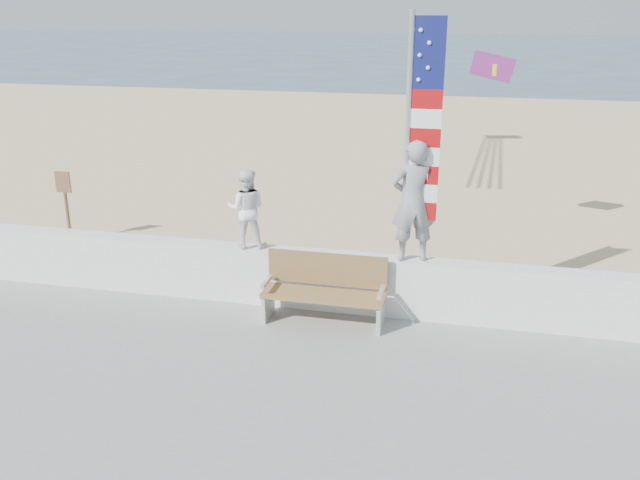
# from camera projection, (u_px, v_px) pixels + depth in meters

# --- Properties ---
(ground) EXTENTS (220.00, 220.00, 0.00)m
(ground) POSITION_uv_depth(u_px,v_px,m) (274.00, 381.00, 8.82)
(ground) COLOR #325264
(ground) RESTS_ON ground
(sand) EXTENTS (90.00, 40.00, 0.08)m
(sand) POSITION_uv_depth(u_px,v_px,m) (376.00, 197.00, 17.09)
(sand) COLOR #CFB78A
(sand) RESTS_ON ground
(seawall) EXTENTS (30.00, 0.35, 0.90)m
(seawall) POSITION_uv_depth(u_px,v_px,m) (310.00, 279.00, 10.45)
(seawall) COLOR white
(seawall) RESTS_ON boardwalk
(adult) EXTENTS (0.75, 0.60, 1.78)m
(adult) POSITION_uv_depth(u_px,v_px,m) (413.00, 201.00, 9.69)
(adult) COLOR gray
(adult) RESTS_ON seawall
(child) EXTENTS (0.67, 0.57, 1.23)m
(child) POSITION_uv_depth(u_px,v_px,m) (247.00, 209.00, 10.31)
(child) COLOR white
(child) RESTS_ON seawall
(bench) EXTENTS (1.80, 0.57, 1.00)m
(bench) POSITION_uv_depth(u_px,v_px,m) (325.00, 289.00, 9.94)
(bench) COLOR olive
(bench) RESTS_ON boardwalk
(flag) EXTENTS (0.50, 0.08, 3.50)m
(flag) POSITION_uv_depth(u_px,v_px,m) (417.00, 130.00, 9.35)
(flag) COLOR silver
(flag) RESTS_ON seawall
(parafoil_kite) EXTENTS (0.85, 0.26, 0.58)m
(parafoil_kite) POSITION_uv_depth(u_px,v_px,m) (494.00, 67.00, 12.67)
(parafoil_kite) COLOR red
(parafoil_kite) RESTS_ON ground
(sign) EXTENTS (0.32, 0.07, 1.46)m
(sign) POSITION_uv_depth(u_px,v_px,m) (66.00, 201.00, 13.45)
(sign) COLOR brown
(sign) RESTS_ON sand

